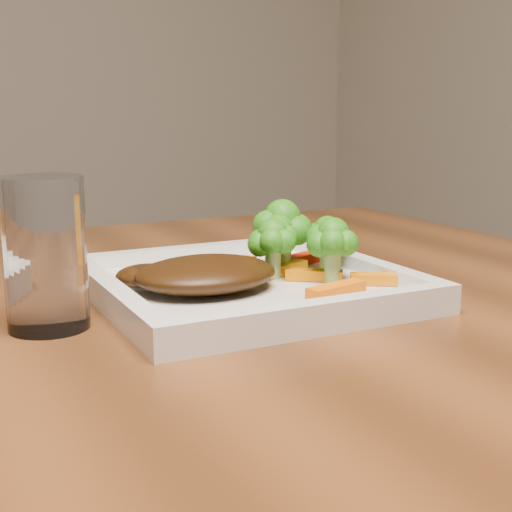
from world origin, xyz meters
name	(u,v)px	position (x,y,z in m)	size (l,w,h in m)	color
plate	(246,290)	(0.48, -0.19, 0.76)	(0.27, 0.27, 0.01)	silver
steak	(206,274)	(0.44, -0.19, 0.78)	(0.13, 0.10, 0.03)	#321C07
broccoli_0	(282,237)	(0.53, -0.16, 0.80)	(0.07, 0.07, 0.07)	#346510
broccoli_1	(327,237)	(0.58, -0.17, 0.79)	(0.05, 0.05, 0.06)	#235F0F
broccoli_2	(333,251)	(0.56, -0.22, 0.79)	(0.06, 0.06, 0.06)	#296611
broccoli_3	(273,246)	(0.51, -0.18, 0.79)	(0.05, 0.05, 0.06)	#106412
carrot_0	(336,290)	(0.53, -0.26, 0.77)	(0.06, 0.02, 0.01)	#DF5F03
carrot_1	(378,279)	(0.59, -0.25, 0.77)	(0.05, 0.01, 0.01)	#D86D03
carrot_3	(308,258)	(0.58, -0.13, 0.77)	(0.06, 0.02, 0.01)	red
carrot_4	(238,265)	(0.50, -0.14, 0.77)	(0.06, 0.02, 0.01)	#FF5B04
carrot_5	(314,275)	(0.54, -0.21, 0.77)	(0.05, 0.01, 0.01)	#CF6E03
carrot_6	(284,269)	(0.53, -0.17, 0.77)	(0.06, 0.02, 0.01)	orange
drinking_glass	(45,254)	(0.30, -0.20, 0.81)	(0.06, 0.06, 0.12)	silver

